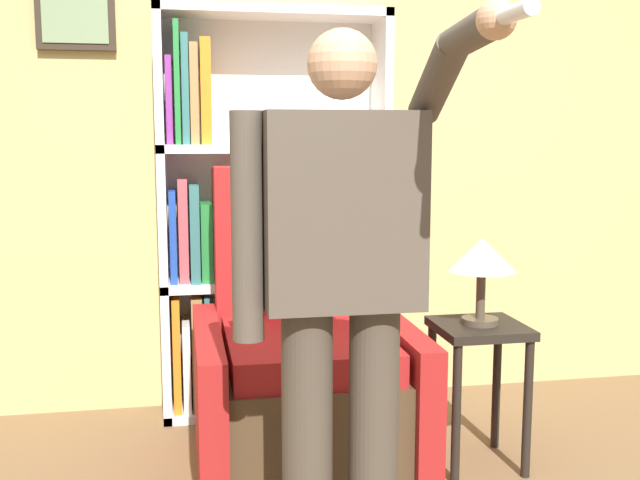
{
  "coord_description": "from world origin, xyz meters",
  "views": [
    {
      "loc": [
        -0.61,
        -1.73,
        1.36
      ],
      "look_at": [
        -0.15,
        0.73,
        1.01
      ],
      "focal_mm": 42.0,
      "sensor_mm": 36.0,
      "label": 1
    }
  ],
  "objects_px": {
    "person_standing": "(341,279)",
    "side_table": "(479,356)",
    "bookcase": "(248,226)",
    "armchair": "(302,377)",
    "table_lamp": "(482,259)"
  },
  "relations": [
    {
      "from": "person_standing",
      "to": "side_table",
      "type": "height_order",
      "value": "person_standing"
    },
    {
      "from": "bookcase",
      "to": "armchair",
      "type": "distance_m",
      "value": 0.89
    },
    {
      "from": "armchair",
      "to": "side_table",
      "type": "xyz_separation_m",
      "value": [
        0.72,
        -0.12,
        0.09
      ]
    },
    {
      "from": "bookcase",
      "to": "side_table",
      "type": "relative_size",
      "value": 3.25
    },
    {
      "from": "side_table",
      "to": "table_lamp",
      "type": "relative_size",
      "value": 1.7
    },
    {
      "from": "armchair",
      "to": "table_lamp",
      "type": "bearing_deg",
      "value": -9.51
    },
    {
      "from": "bookcase",
      "to": "side_table",
      "type": "xyz_separation_m",
      "value": [
        0.87,
        -0.8,
        -0.46
      ]
    },
    {
      "from": "table_lamp",
      "to": "person_standing",
      "type": "bearing_deg",
      "value": -135.05
    },
    {
      "from": "armchair",
      "to": "table_lamp",
      "type": "height_order",
      "value": "armchair"
    },
    {
      "from": "armchair",
      "to": "person_standing",
      "type": "relative_size",
      "value": 0.74
    },
    {
      "from": "armchair",
      "to": "side_table",
      "type": "relative_size",
      "value": 2.05
    },
    {
      "from": "bookcase",
      "to": "person_standing",
      "type": "height_order",
      "value": "bookcase"
    },
    {
      "from": "armchair",
      "to": "table_lamp",
      "type": "relative_size",
      "value": 3.48
    },
    {
      "from": "armchair",
      "to": "side_table",
      "type": "height_order",
      "value": "armchair"
    },
    {
      "from": "armchair",
      "to": "bookcase",
      "type": "bearing_deg",
      "value": 102.49
    }
  ]
}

